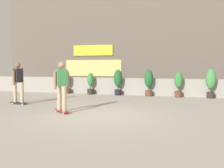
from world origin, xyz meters
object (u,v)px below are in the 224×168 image
at_px(potted_plant_1, 90,83).
at_px(potted_plant_3, 149,81).
at_px(potted_plant_4, 179,83).
at_px(skater_by_wall_left, 62,85).
at_px(potted_plant_2, 118,81).
at_px(potted_plant_0, 67,83).
at_px(potted_plant_5, 211,81).
at_px(skater_far_left, 18,81).

distance_m(potted_plant_1, potted_plant_3, 3.19).
bearing_deg(potted_plant_4, potted_plant_3, -180.00).
height_order(potted_plant_1, skater_by_wall_left, skater_by_wall_left).
bearing_deg(potted_plant_2, potted_plant_4, 0.00).
bearing_deg(potted_plant_1, potted_plant_3, 0.00).
xyz_separation_m(potted_plant_2, skater_by_wall_left, (-0.55, -5.35, 0.17)).
height_order(potted_plant_0, potted_plant_5, potted_plant_5).
height_order(potted_plant_1, potted_plant_2, potted_plant_2).
height_order(potted_plant_3, skater_by_wall_left, skater_by_wall_left).
height_order(potted_plant_3, skater_far_left, skater_far_left).
height_order(potted_plant_3, potted_plant_4, potted_plant_3).
bearing_deg(potted_plant_2, potted_plant_1, 180.00).
distance_m(potted_plant_2, skater_by_wall_left, 5.38).
xyz_separation_m(potted_plant_3, potted_plant_4, (1.48, 0.00, -0.08)).
bearing_deg(skater_by_wall_left, potted_plant_3, 67.87).
relative_size(potted_plant_2, potted_plant_5, 0.96).
distance_m(potted_plant_3, potted_plant_4, 1.48).
distance_m(potted_plant_3, skater_by_wall_left, 5.78).
distance_m(potted_plant_1, skater_far_left, 4.44).
height_order(potted_plant_2, potted_plant_5, potted_plant_5).
height_order(potted_plant_0, skater_by_wall_left, skater_by_wall_left).
bearing_deg(potted_plant_5, potted_plant_0, 180.00).
xyz_separation_m(potted_plant_0, potted_plant_1, (1.40, 0.00, 0.00)).
distance_m(potted_plant_5, skater_far_left, 8.75).
distance_m(potted_plant_2, potted_plant_3, 1.63).
bearing_deg(potted_plant_4, skater_far_left, -146.27).
distance_m(potted_plant_5, skater_by_wall_left, 7.43).
distance_m(potted_plant_1, potted_plant_2, 1.56).
xyz_separation_m(potted_plant_3, skater_far_left, (-4.73, -4.14, 0.16)).
relative_size(potted_plant_2, skater_far_left, 0.81).
relative_size(potted_plant_0, potted_plant_1, 1.00).
relative_size(potted_plant_2, potted_plant_3, 1.00).
xyz_separation_m(potted_plant_1, potted_plant_5, (6.16, 0.00, 0.20)).
bearing_deg(potted_plant_5, potted_plant_4, 180.00).
xyz_separation_m(potted_plant_1, potted_plant_4, (4.66, 0.00, 0.09)).
xyz_separation_m(potted_plant_4, potted_plant_5, (1.50, -0.00, 0.12)).
xyz_separation_m(potted_plant_5, skater_far_left, (-7.71, -4.14, 0.12)).
bearing_deg(potted_plant_3, skater_by_wall_left, -112.13).
relative_size(potted_plant_3, skater_by_wall_left, 0.81).
distance_m(potted_plant_4, skater_far_left, 7.47).
bearing_deg(potted_plant_5, potted_plant_3, 180.00).
xyz_separation_m(potted_plant_2, skater_far_left, (-3.11, -4.14, 0.17)).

